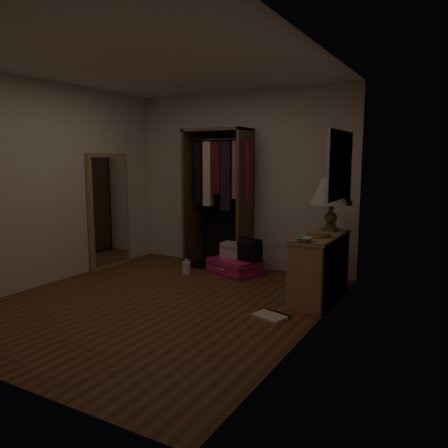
% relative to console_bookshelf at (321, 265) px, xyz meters
% --- Properties ---
extents(ground, '(4.00, 4.00, 0.00)m').
position_rel_console_bookshelf_xyz_m(ground, '(-1.53, -1.05, -0.39)').
color(ground, '#532C17').
rests_on(ground, ground).
extents(room_walls, '(3.52, 4.02, 2.60)m').
position_rel_console_bookshelf_xyz_m(room_walls, '(-1.46, -1.01, 1.11)').
color(room_walls, beige).
rests_on(room_walls, ground).
extents(console_bookshelf, '(0.42, 1.12, 0.75)m').
position_rel_console_bookshelf_xyz_m(console_bookshelf, '(0.00, 0.00, 0.00)').
color(console_bookshelf, '#A2734E').
rests_on(console_bookshelf, ground).
extents(open_wardrobe, '(1.02, 0.50, 2.05)m').
position_rel_console_bookshelf_xyz_m(open_wardrobe, '(-1.75, 0.72, 0.83)').
color(open_wardrobe, brown).
rests_on(open_wardrobe, ground).
extents(floor_mirror, '(0.06, 0.80, 1.70)m').
position_rel_console_bookshelf_xyz_m(floor_mirror, '(-3.24, -0.05, 0.46)').
color(floor_mirror, '#9E784D').
rests_on(floor_mirror, ground).
extents(pink_suitcase, '(0.84, 0.72, 0.22)m').
position_rel_console_bookshelf_xyz_m(pink_suitcase, '(-1.37, 0.46, -0.28)').
color(pink_suitcase, '#C91869').
rests_on(pink_suitcase, ground).
extents(train_case, '(0.33, 0.23, 0.23)m').
position_rel_console_bookshelf_xyz_m(train_case, '(-1.44, 0.53, -0.06)').
color(train_case, '#B9A68D').
rests_on(train_case, pink_suitcase).
extents(black_bag, '(0.33, 0.25, 0.33)m').
position_rel_console_bookshelf_xyz_m(black_bag, '(-1.14, 0.47, -0.01)').
color(black_bag, black).
rests_on(black_bag, pink_suitcase).
extents(table_lamp, '(0.60, 0.60, 0.63)m').
position_rel_console_bookshelf_xyz_m(table_lamp, '(0.01, 0.35, 0.82)').
color(table_lamp, '#434F26').
rests_on(table_lamp, console_bookshelf).
extents(brass_tray, '(0.37, 0.37, 0.02)m').
position_rel_console_bookshelf_xyz_m(brass_tray, '(0.01, -0.15, 0.37)').
color(brass_tray, '#A57D3F').
rests_on(brass_tray, console_bookshelf).
extents(ceramic_bowl, '(0.23, 0.23, 0.05)m').
position_rel_console_bookshelf_xyz_m(ceramic_bowl, '(-0.04, -0.48, 0.38)').
color(ceramic_bowl, '#97B597').
rests_on(ceramic_bowl, console_bookshelf).
extents(white_jug, '(0.15, 0.15, 0.21)m').
position_rel_console_bookshelf_xyz_m(white_jug, '(-1.98, 0.14, -0.30)').
color(white_jug, silver).
rests_on(white_jug, ground).
extents(floor_book, '(0.39, 0.34, 0.03)m').
position_rel_console_bookshelf_xyz_m(floor_book, '(-0.24, -0.86, -0.38)').
color(floor_book, beige).
rests_on(floor_book, ground).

